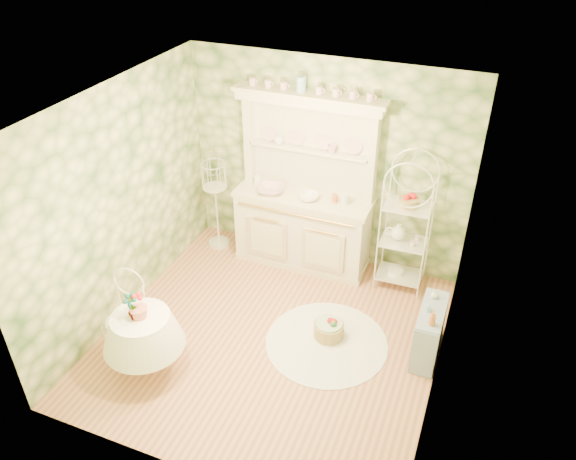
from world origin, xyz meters
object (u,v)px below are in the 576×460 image
at_px(kitchen_dresser, 303,186).
at_px(bakers_rack, 406,222).
at_px(side_shelf, 429,331).
at_px(birdcage_stand, 216,199).
at_px(floor_basket, 329,328).
at_px(cafe_chair, 124,318).
at_px(round_table, 145,345).

distance_m(kitchen_dresser, bakers_rack, 1.33).
distance_m(side_shelf, birdcage_stand, 3.29).
relative_size(birdcage_stand, floor_basket, 3.86).
xyz_separation_m(bakers_rack, cafe_chair, (-2.46, -2.27, -0.44)).
distance_m(kitchen_dresser, round_table, 2.68).
xyz_separation_m(kitchen_dresser, round_table, (-0.83, -2.42, -0.81)).
bearing_deg(floor_basket, bakers_rack, 66.86).
height_order(side_shelf, cafe_chair, cafe_chair).
xyz_separation_m(kitchen_dresser, floor_basket, (0.79, -1.26, -1.02)).
bearing_deg(birdcage_stand, kitchen_dresser, 2.61).
xyz_separation_m(side_shelf, round_table, (-2.69, -1.31, 0.02)).
height_order(birdcage_stand, floor_basket, birdcage_stand).
distance_m(bakers_rack, floor_basket, 1.57).
bearing_deg(round_table, side_shelf, 25.98).
height_order(cafe_chair, birdcage_stand, birdcage_stand).
relative_size(kitchen_dresser, birdcage_stand, 1.58).
bearing_deg(round_table, bakers_rack, 48.12).
height_order(kitchen_dresser, round_table, kitchen_dresser).
relative_size(bakers_rack, cafe_chair, 1.89).
bearing_deg(cafe_chair, kitchen_dresser, 55.65).
bearing_deg(cafe_chair, bakers_rack, 34.83).
xyz_separation_m(side_shelf, cafe_chair, (-3.00, -1.19, 0.18)).
distance_m(bakers_rack, cafe_chair, 3.38).
bearing_deg(kitchen_dresser, cafe_chair, -116.47).
bearing_deg(birdcage_stand, cafe_chair, -87.80).
bearing_deg(bakers_rack, kitchen_dresser, 177.28).
bearing_deg(bakers_rack, cafe_chair, -138.95).
distance_m(side_shelf, floor_basket, 1.10).
bearing_deg(round_table, kitchen_dresser, 71.06).
height_order(bakers_rack, round_table, bakers_rack).
bearing_deg(cafe_chair, side_shelf, 13.68).
bearing_deg(side_shelf, birdcage_stand, 165.37).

